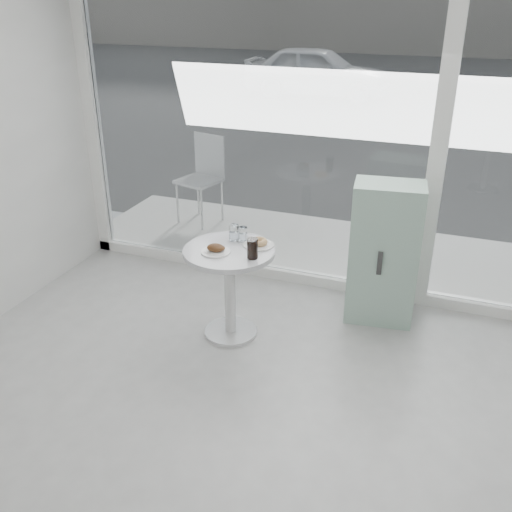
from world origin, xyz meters
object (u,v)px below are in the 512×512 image
at_px(car_white, 317,71).
at_px(water_tumbler_b, 243,235).
at_px(mint_cabinet, 384,254).
at_px(patio_chair, 203,173).
at_px(water_tumbler_a, 234,233).
at_px(plate_donut, 259,243).
at_px(cola_glass, 252,249).
at_px(main_table, 230,274).
at_px(plate_fritter, 216,249).

distance_m(car_white, water_tumbler_b, 11.23).
bearing_deg(mint_cabinet, car_white, 100.75).
distance_m(patio_chair, water_tumbler_a, 2.33).
height_order(mint_cabinet, plate_donut, mint_cabinet).
bearing_deg(plate_donut, cola_glass, -80.93).
distance_m(mint_cabinet, cola_glass, 1.19).
xyz_separation_m(main_table, mint_cabinet, (1.10, 0.70, 0.06)).
bearing_deg(plate_fritter, water_tumbler_a, 81.99).
height_order(main_table, plate_donut, plate_donut).
relative_size(mint_cabinet, plate_fritter, 5.37).
height_order(main_table, patio_chair, patio_chair).
height_order(mint_cabinet, water_tumbler_b, mint_cabinet).
relative_size(water_tumbler_b, cola_glass, 0.72).
distance_m(car_white, cola_glass, 11.54).
distance_m(main_table, plate_fritter, 0.27).
bearing_deg(plate_donut, patio_chair, 125.75).
bearing_deg(water_tumbler_a, water_tumbler_b, 16.05).
bearing_deg(main_table, car_white, 101.74).
height_order(plate_fritter, water_tumbler_b, water_tumbler_b).
bearing_deg(water_tumbler_b, patio_chair, 123.45).
distance_m(plate_donut, water_tumbler_a, 0.23).
distance_m(main_table, mint_cabinet, 1.30).
bearing_deg(plate_donut, water_tumbler_a, 171.80).
xyz_separation_m(main_table, water_tumbler_a, (-0.03, 0.18, 0.28)).
distance_m(mint_cabinet, water_tumbler_b, 1.19).
xyz_separation_m(main_table, water_tumbler_b, (0.04, 0.20, 0.27)).
bearing_deg(water_tumbler_a, mint_cabinet, 25.01).
relative_size(patio_chair, plate_donut, 4.21).
xyz_separation_m(plate_donut, water_tumbler_a, (-0.22, 0.03, 0.04)).
relative_size(plate_fritter, water_tumbler_a, 1.74).
distance_m(plate_donut, water_tumbler_b, 0.16).
relative_size(plate_donut, water_tumbler_b, 2.15).
bearing_deg(cola_glass, car_white, 102.76).
distance_m(main_table, cola_glass, 0.38).
relative_size(main_table, water_tumbler_a, 5.94).
relative_size(car_white, water_tumbler_a, 28.89).
bearing_deg(plate_fritter, mint_cabinet, 34.27).
xyz_separation_m(main_table, patio_chair, (-1.25, 2.15, 0.08)).
xyz_separation_m(plate_fritter, water_tumbler_b, (0.11, 0.29, 0.02)).
distance_m(main_table, water_tumbler_a, 0.33).
height_order(patio_chair, cola_glass, patio_chair).
distance_m(plate_fritter, plate_donut, 0.35).
bearing_deg(water_tumbler_b, cola_glass, -55.97).
xyz_separation_m(mint_cabinet, patio_chair, (-2.35, 1.45, 0.02)).
distance_m(main_table, patio_chair, 2.49).
height_order(mint_cabinet, water_tumbler_a, mint_cabinet).
height_order(main_table, car_white, car_white).
distance_m(mint_cabinet, plate_fritter, 1.42).
bearing_deg(plate_donut, mint_cabinet, 31.66).
height_order(plate_fritter, plate_donut, plate_fritter).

